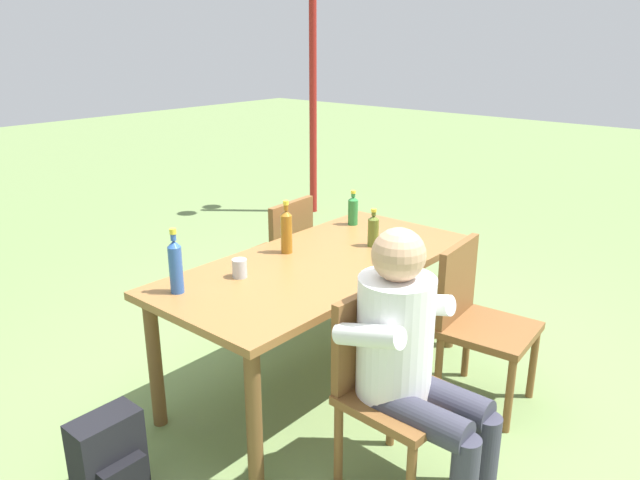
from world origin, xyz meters
The scene contains 14 objects.
ground_plane centered at (0.00, 0.00, 0.00)m, with size 24.00×24.00×0.00m, color #6B844C.
dining_table centered at (0.00, 0.00, 0.65)m, with size 1.85×0.87×0.74m.
chair_near_left centered at (-0.41, -0.74, 0.49)m, with size 0.46×0.46×0.87m.
chair_near_right centered at (0.41, -0.74, 0.49)m, with size 0.48×0.48×0.87m.
chair_far_right centered at (0.42, 0.74, 0.49)m, with size 0.47×0.47×0.87m.
person_in_white_shirt centered at (-0.42, -0.84, 0.66)m, with size 0.47×0.61×1.18m.
bottle_blue centered at (-0.76, 0.24, 0.87)m, with size 0.06×0.06×0.32m.
bottle_green centered at (0.65, 0.28, 0.83)m, with size 0.06×0.06×0.23m.
bottle_amber centered at (-0.02, 0.23, 0.87)m, with size 0.06×0.06×0.30m.
bottle_olive centered at (0.39, -0.07, 0.83)m, with size 0.06×0.06×0.22m.
cup_steel centered at (-0.44, 0.16, 0.78)m, with size 0.08×0.08×0.09m, color #B2B7BC.
cup_glass centered at (0.32, -0.33, 0.79)m, with size 0.07×0.07×0.11m, color silver.
backpack_by_near_side centered at (-1.28, 0.08, 0.19)m, with size 0.29×0.22×0.38m.
lamp_post centered at (2.66, 2.37, 1.92)m, with size 0.56×0.20×2.69m.
Camera 1 is at (-2.32, -1.99, 1.89)m, focal length 33.89 mm.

